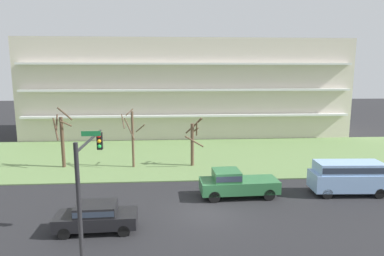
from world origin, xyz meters
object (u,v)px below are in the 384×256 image
van_blue_center_right (348,175)px  traffic_signal_mast (88,176)px  tree_center (193,141)px  sedan_black_near_left (96,216)px  tree_left (132,137)px  pickup_green_center_left (236,183)px  tree_far_left (62,138)px

van_blue_center_right → traffic_signal_mast: bearing=27.3°
tree_center → van_blue_center_right: 13.14m
tree_center → sedan_black_near_left: (-6.20, -12.32, -1.52)m
tree_center → sedan_black_near_left: tree_center is taller
van_blue_center_right → tree_left: bearing=-22.8°
tree_left → pickup_green_center_left: size_ratio=0.98×
tree_center → van_blue_center_right: (10.51, -7.82, -1.00)m
tree_left → van_blue_center_right: 17.80m
tree_left → pickup_green_center_left: tree_left is taller
tree_far_left → tree_left: tree_far_left is taller
tree_far_left → traffic_signal_mast: size_ratio=0.94×
sedan_black_near_left → traffic_signal_mast: size_ratio=0.74×
tree_left → van_blue_center_right: bearing=-25.7°
pickup_green_center_left → tree_center: bearing=-75.0°
sedan_black_near_left → tree_center: bearing=61.5°
sedan_black_near_left → pickup_green_center_left: bearing=25.8°
tree_left → traffic_signal_mast: size_ratio=0.89×
tree_far_left → sedan_black_near_left: 13.82m
tree_center → van_blue_center_right: tree_center is taller
tree_far_left → traffic_signal_mast: traffic_signal_mast is taller
sedan_black_near_left → tree_left: bearing=84.8°
van_blue_center_right → tree_center: bearing=-33.8°
sedan_black_near_left → pickup_green_center_left: size_ratio=0.81×
sedan_black_near_left → traffic_signal_mast: traffic_signal_mast is taller
tree_far_left → traffic_signal_mast: bearing=-69.0°
tree_left → tree_center: bearing=1.4°
tree_far_left → van_blue_center_right: bearing=-19.8°
tree_center → sedan_black_near_left: bearing=-116.7°
sedan_black_near_left → van_blue_center_right: 17.32m
tree_center → traffic_signal_mast: traffic_signal_mast is taller
tree_left → van_blue_center_right: size_ratio=1.01×
tree_center → pickup_green_center_left: 8.30m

